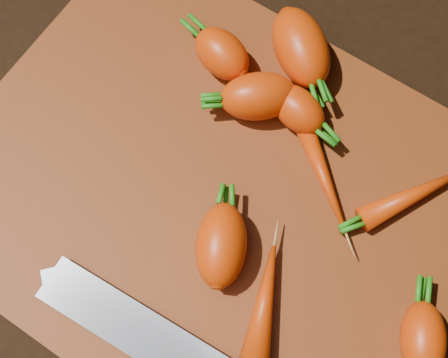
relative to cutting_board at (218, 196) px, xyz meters
The scene contains 12 objects.
ground 0.01m from the cutting_board, ahead, with size 2.00×2.00×0.01m, color black.
cutting_board is the anchor object (origin of this frame).
carrot_0 0.14m from the cutting_board, 121.98° to the left, with size 0.06×0.04×0.04m, color #EE430B.
carrot_1 0.17m from the cutting_board, 93.85° to the left, with size 0.09×0.05×0.05m, color #EE430B.
carrot_2 0.06m from the cutting_board, 53.39° to the right, with size 0.08×0.05×0.05m, color #EE430B.
carrot_3 0.10m from the cutting_board, 100.35° to the left, with size 0.07×0.05×0.05m, color #EE430B.
carrot_4 0.11m from the cutting_board, 79.29° to the left, with size 0.06×0.04×0.04m, color #EE430B.
carrot_5 0.22m from the cutting_board, ahead, with size 0.07×0.04×0.04m, color #EE430B.
carrot_6 0.18m from the cutting_board, 31.96° to the left, with size 0.11×0.02×0.02m, color #EE430B.
carrot_7 0.10m from the cutting_board, 41.87° to the left, with size 0.12×0.02×0.02m, color #EE430B.
carrot_8 0.11m from the cutting_board, 34.92° to the right, with size 0.10×0.03×0.03m, color #EE430B.
knife 0.15m from the cutting_board, 68.36° to the right, with size 0.38×0.05×0.02m.
Camera 1 is at (0.11, -0.15, 0.57)m, focal length 50.00 mm.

